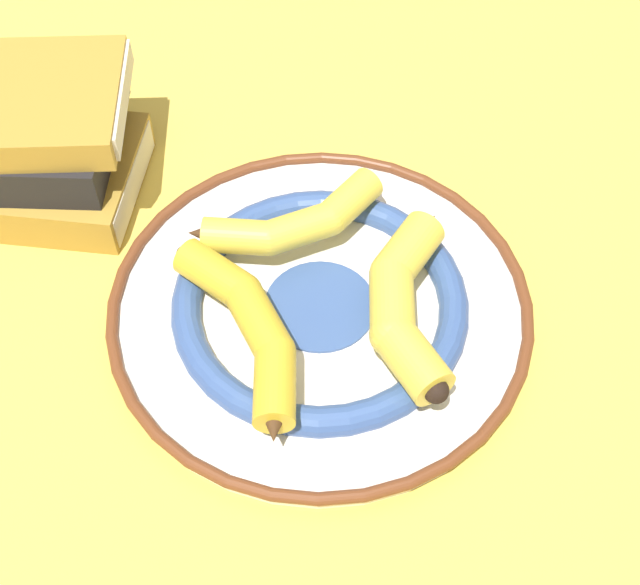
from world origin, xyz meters
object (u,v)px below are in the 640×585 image
banana_b (404,299)px  banana_c (251,328)px  decorative_bowl (320,307)px  book_stack (30,140)px  banana_a (293,223)px

banana_b → banana_c: (-0.09, 0.09, -0.00)m
decorative_bowl → book_stack: bearing=93.4°
banana_a → banana_c: bearing=-128.6°
decorative_bowl → book_stack: book_stack is taller
banana_a → banana_c: banana_c is taller
banana_b → book_stack: size_ratio=0.68×
banana_b → book_stack: book_stack is taller
decorative_bowl → book_stack: 0.31m
decorative_bowl → banana_b: 0.08m
book_stack → banana_c: bearing=-43.3°
banana_a → banana_b: 0.12m
book_stack → decorative_bowl: bearing=-30.2°
banana_c → banana_a: bearing=-41.7°
banana_b → banana_c: bearing=-76.2°
banana_a → book_stack: book_stack is taller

